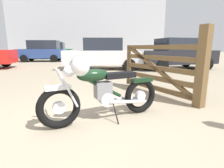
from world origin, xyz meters
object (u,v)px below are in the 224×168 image
Objects in this scene: vintage_motorcycle at (102,92)px; red_hatchback_near at (42,51)px; silver_sedan_mid at (49,50)px; dark_sedan_left at (103,54)px; white_estate_far at (103,50)px; timber_gate at (165,68)px; pale_sedan_back at (176,54)px.

red_hatchback_near is (-3.31, 13.41, 0.43)m from vintage_motorcycle.
vintage_motorcycle is 17.50m from silver_sedan_mid.
dark_sedan_left is 10.30m from white_estate_far.
vintage_motorcycle is 0.84× the size of timber_gate.
vintage_motorcycle is 8.02m from pale_sedan_back.
vintage_motorcycle is at bearing 109.78° from red_hatchback_near.
silver_sedan_mid is at bearing -58.22° from dark_sedan_left.
white_estate_far is 5.84m from silver_sedan_mid.
dark_sedan_left is at bearing -113.64° from vintage_motorcycle.
red_hatchback_near is 6.91m from white_estate_far.
dark_sedan_left is (1.04, 6.95, 0.34)m from vintage_motorcycle.
timber_gate is 0.57× the size of pale_sedan_back.
red_hatchback_near is (-4.35, 6.46, 0.08)m from dark_sedan_left.
vintage_motorcycle is 13.82m from red_hatchback_near.
dark_sedan_left is 4.08m from pale_sedan_back.
dark_sedan_left is 1.07× the size of white_estate_far.
pale_sedan_back is at bearing -144.20° from vintage_motorcycle.
silver_sedan_mid is (-8.38, 10.96, 0.10)m from pale_sedan_back.
silver_sedan_mid reaches higher than dark_sedan_left.
white_estate_far is 0.85× the size of silver_sedan_mid.
pale_sedan_back is (5.05, 6.22, 0.34)m from vintage_motorcycle.
pale_sedan_back is at bearing 94.16° from white_estate_far.
vintage_motorcycle is at bearing 72.75° from white_estate_far.
pale_sedan_back is at bearing -53.02° from timber_gate.
vintage_motorcycle is 0.47× the size of pale_sedan_back.
silver_sedan_mid is (-3.33, 17.18, 0.45)m from vintage_motorcycle.
red_hatchback_near is at bearing -47.41° from dark_sedan_left.
red_hatchback_near is at bearing -91.27° from vintage_motorcycle.
silver_sedan_mid is at bearing -2.13° from timber_gate.
red_hatchback_near is 0.99× the size of white_estate_far.
silver_sedan_mid reaches higher than timber_gate.
red_hatchback_near reaches higher than silver_sedan_mid.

